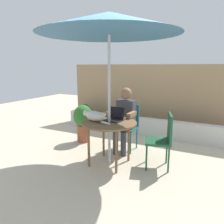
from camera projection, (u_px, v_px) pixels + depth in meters
ground_plane at (109, 163)px, 3.70m from camera, size 14.00×14.00×0.00m
fence_back at (151, 97)px, 5.58m from camera, size 4.59×0.08×1.68m
planter_wall_low at (143, 127)px, 5.18m from camera, size 4.13×0.20×0.43m
patio_table at (109, 126)px, 3.56m from camera, size 0.91×0.91×0.74m
patio_umbrella at (109, 23)px, 3.23m from camera, size 2.19×2.19×2.43m
chair_occupied at (128, 123)px, 4.28m from camera, size 0.40×0.40×0.90m
chair_empty at (163, 136)px, 3.45m from camera, size 0.50×0.50×0.90m
person_seated at (125, 116)px, 4.11m from camera, size 0.48×0.48×1.24m
laptop at (115, 116)px, 3.66m from camera, size 0.32×0.28×0.21m
cat at (94, 116)px, 3.61m from camera, size 0.62×0.30×0.17m
potted_plant_near_fence at (85, 114)px, 6.04m from camera, size 0.28×0.28×0.61m
potted_plant_by_chair at (83, 120)px, 4.69m from camera, size 0.41×0.41×0.82m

